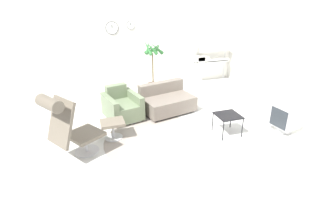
{
  "coord_description": "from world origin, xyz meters",
  "views": [
    {
      "loc": [
        -1.54,
        -4.75,
        2.71
      ],
      "look_at": [
        0.07,
        0.01,
        0.55
      ],
      "focal_mm": 28.0,
      "sensor_mm": 36.0,
      "label": 1
    }
  ],
  "objects": [
    {
      "name": "potted_plant",
      "position": [
        0.37,
        2.23,
        0.64
      ],
      "size": [
        0.56,
        0.58,
        1.53
      ],
      "color": "silver",
      "rests_on": "ground_plane"
    },
    {
      "name": "armchair_red",
      "position": [
        -0.77,
        0.82,
        0.28
      ],
      "size": [
        0.9,
        1.0,
        0.74
      ],
      "rotation": [
        0.0,
        0.0,
        3.37
      ],
      "color": "silver",
      "rests_on": "ground_plane"
    },
    {
      "name": "ottoman",
      "position": [
        -1.1,
        -0.02,
        0.27
      ],
      "size": [
        0.46,
        0.39,
        0.37
      ],
      "color": "#BCBCC1",
      "rests_on": "ground_plane"
    },
    {
      "name": "shelf_unit",
      "position": [
        2.38,
        2.68,
        0.93
      ],
      "size": [
        1.21,
        0.28,
        1.74
      ],
      "color": "#BCBCC1",
      "rests_on": "ground_plane"
    },
    {
      "name": "wall_right",
      "position": [
        3.27,
        0.0,
        1.4
      ],
      "size": [
        0.06,
        12.0,
        2.8
      ],
      "color": "silver",
      "rests_on": "ground_plane"
    },
    {
      "name": "ground_plane",
      "position": [
        0.0,
        0.0,
        0.0
      ],
      "size": [
        12.0,
        12.0,
        0.0
      ],
      "primitive_type": "plane",
      "color": "silver"
    },
    {
      "name": "side_table",
      "position": [
        1.15,
        -0.6,
        0.39
      ],
      "size": [
        0.48,
        0.48,
        0.43
      ],
      "color": "black",
      "rests_on": "ground_plane"
    },
    {
      "name": "crt_television",
      "position": [
        2.35,
        -0.9,
        0.32
      ],
      "size": [
        0.49,
        0.52,
        0.58
      ],
      "rotation": [
        0.0,
        0.0,
        1.72
      ],
      "color": "#B7B7B7",
      "rests_on": "ground_plane"
    },
    {
      "name": "round_rug",
      "position": [
        -0.23,
        -0.39,
        0.0
      ],
      "size": [
        2.23,
        2.23,
        0.01
      ],
      "color": "gray",
      "rests_on": "ground_plane"
    },
    {
      "name": "wall_back",
      "position": [
        -0.0,
        2.96,
        1.4
      ],
      "size": [
        12.0,
        0.09,
        2.8
      ],
      "color": "silver",
      "rests_on": "ground_plane"
    },
    {
      "name": "lounge_chair",
      "position": [
        -1.89,
        -0.53,
        0.72
      ],
      "size": [
        1.05,
        0.94,
        1.24
      ],
      "rotation": [
        0.0,
        0.0,
        -1.0
      ],
      "color": "#BCBCC1",
      "rests_on": "ground_plane"
    },
    {
      "name": "couch_low",
      "position": [
        0.33,
        0.88,
        0.25
      ],
      "size": [
        1.35,
        1.07,
        0.68
      ],
      "rotation": [
        0.0,
        0.0,
        3.36
      ],
      "color": "black",
      "rests_on": "ground_plane"
    }
  ]
}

